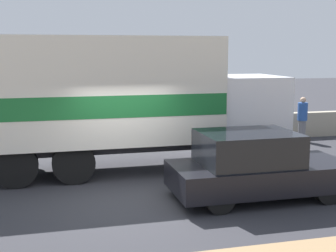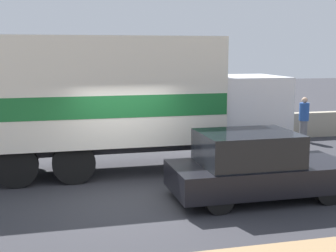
# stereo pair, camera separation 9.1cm
# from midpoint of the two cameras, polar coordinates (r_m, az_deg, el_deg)

# --- Properties ---
(ground_plane) EXTENTS (80.00, 80.00, 0.00)m
(ground_plane) POSITION_cam_midpoint_polar(r_m,az_deg,el_deg) (10.59, -3.66, -9.07)
(ground_plane) COLOR #2D2D33
(stone_wall_backdrop) EXTENTS (60.00, 0.35, 0.95)m
(stone_wall_backdrop) POSITION_cam_midpoint_polar(r_m,az_deg,el_deg) (16.35, -7.54, -0.88)
(stone_wall_backdrop) COLOR #A39984
(stone_wall_backdrop) RESTS_ON ground_plane
(box_truck) EXTENTS (8.90, 2.33, 3.68)m
(box_truck) POSITION_cam_midpoint_polar(r_m,az_deg,el_deg) (12.69, -6.43, 3.36)
(box_truck) COLOR silver
(box_truck) RESTS_ON ground_plane
(car_hatchback) EXTENTS (4.05, 1.80, 1.53)m
(car_hatchback) POSITION_cam_midpoint_polar(r_m,az_deg,el_deg) (10.73, 10.84, -4.85)
(car_hatchback) COLOR black
(car_hatchback) RESTS_ON ground_plane
(pedestrian) EXTENTS (0.36, 0.36, 1.63)m
(pedestrian) POSITION_cam_midpoint_polar(r_m,az_deg,el_deg) (17.82, 16.37, 0.88)
(pedestrian) COLOR slate
(pedestrian) RESTS_ON ground_plane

